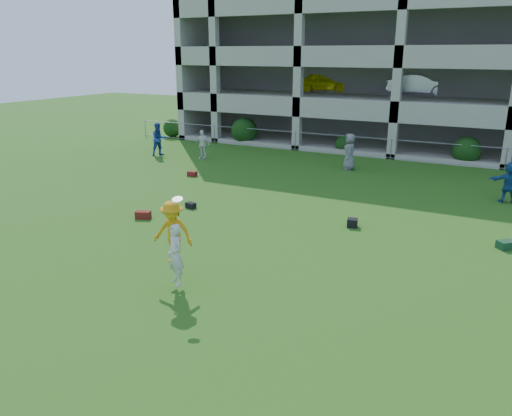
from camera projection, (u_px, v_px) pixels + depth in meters
The scene contains 14 objects.
ground at pixel (216, 293), 12.85m from camera, with size 100.00×100.00×0.00m, color #235114.
bystander_a at pixel (159, 139), 29.71m from camera, with size 0.94×0.73×1.94m, color #203E97.
bystander_b at pixel (202, 144), 28.85m from camera, with size 0.98×0.41×1.68m, color white.
bystander_c at pixel (349, 152), 26.09m from camera, with size 0.93×0.61×1.91m, color slate.
bystander_d at pixel (510, 182), 20.35m from camera, with size 1.59×0.51×1.72m, color #1F4C90.
bag_red_a at pixel (143, 215), 18.56m from camera, with size 0.55×0.30×0.28m, color #571B0F.
bag_black_b at pixel (191, 205), 19.82m from camera, with size 0.40×0.25×0.22m, color black.
bag_green_c at pixel (506, 245), 15.70m from camera, with size 0.50×0.35×0.26m, color #153A23.
crate_d at pixel (352, 223), 17.67m from camera, with size 0.35×0.35×0.30m, color black.
bag_red_f at pixel (192, 174), 24.94m from camera, with size 0.45×0.28×0.24m, color #580F18.
frisbee_contest at pixel (174, 237), 12.94m from camera, with size 1.29×1.12×2.30m.
parking_garage at pixel (426, 51), 34.49m from camera, with size 30.00×14.00×12.00m.
fence at pixel (391, 149), 28.74m from camera, with size 36.06×0.06×1.20m.
shrub_row at pixel (480, 138), 27.03m from camera, with size 34.38×2.52×3.50m.
Camera 1 is at (6.29, -9.82, 5.92)m, focal length 35.00 mm.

